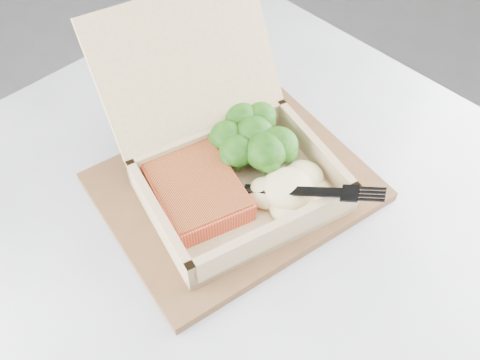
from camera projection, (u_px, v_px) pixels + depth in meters
name	position (u px, v px, depth m)	size (l,w,h in m)	color
floor	(448.00, 259.00, 1.45)	(4.00, 4.00, 0.00)	gray
cafe_table	(236.00, 298.00, 0.78)	(1.03, 1.03, 0.73)	black
serving_tray	(235.00, 187.00, 0.67)	(0.31, 0.25, 0.01)	brown
takeout_container	(223.00, 147.00, 0.64)	(0.25, 0.29, 0.19)	tan
salmon_fillet	(196.00, 190.00, 0.63)	(0.09, 0.12, 0.03)	#D9472A
broccoli_pile	(254.00, 140.00, 0.67)	(0.12, 0.12, 0.04)	#30761A
mashed_potatoes	(288.00, 189.00, 0.62)	(0.10, 0.09, 0.03)	#F2E69D
plastic_fork	(273.00, 187.00, 0.61)	(0.14, 0.12, 0.03)	black
receipt	(161.00, 119.00, 0.75)	(0.08, 0.15, 0.00)	white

